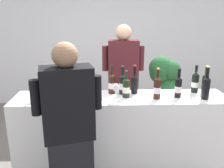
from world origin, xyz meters
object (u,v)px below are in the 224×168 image
(wine_bottle_4, at_px, (206,87))
(wine_bottle_8, at_px, (126,88))
(ice_bucket, at_px, (81,88))
(person_server, at_px, (123,91))
(wine_glass, at_px, (116,89))
(wine_bottle_7, at_px, (122,84))
(wine_bottle_11, at_px, (157,88))
(person_guest, at_px, (70,143))
(potted_shrub, at_px, (166,89))
(wine_bottle_2, at_px, (195,82))
(wine_bottle_0, at_px, (205,83))
(wine_bottle_9, at_px, (40,89))
(wine_bottle_5, at_px, (135,83))
(wine_bottle_1, at_px, (62,84))
(wine_bottle_10, at_px, (112,83))
(wine_bottle_3, at_px, (63,87))
(wine_bottle_6, at_px, (178,87))

(wine_bottle_4, bearing_deg, wine_bottle_8, 174.20)
(ice_bucket, distance_m, person_server, 0.87)
(person_server, bearing_deg, wine_glass, -99.83)
(wine_bottle_7, bearing_deg, wine_bottle_11, -25.61)
(person_guest, bearing_deg, potted_shrub, 52.01)
(wine_bottle_7, bearing_deg, ice_bucket, -164.53)
(wine_bottle_2, bearing_deg, wine_bottle_0, -16.96)
(wine_bottle_9, distance_m, person_server, 1.19)
(wine_bottle_5, bearing_deg, potted_shrub, 54.14)
(potted_shrub, bearing_deg, wine_bottle_8, -126.30)
(wine_bottle_1, bearing_deg, wine_bottle_0, -0.80)
(person_server, bearing_deg, wine_bottle_0, -30.08)
(wine_bottle_9, relative_size, wine_bottle_10, 0.93)
(wine_bottle_2, xyz_separation_m, wine_bottle_4, (0.03, -0.24, 0.02))
(wine_bottle_8, height_order, person_server, person_server)
(wine_bottle_4, xyz_separation_m, person_server, (-0.83, 0.74, -0.28))
(wine_bottle_4, distance_m, wine_bottle_11, 0.52)
(wine_bottle_8, bearing_deg, wine_bottle_5, 51.13)
(wine_bottle_3, relative_size, wine_bottle_4, 0.86)
(wine_bottle_4, bearing_deg, wine_bottle_2, 96.77)
(wine_bottle_5, bearing_deg, person_server, 100.21)
(wine_bottle_10, bearing_deg, wine_bottle_0, -0.95)
(wine_bottle_6, height_order, potted_shrub, wine_bottle_6)
(wine_bottle_9, height_order, ice_bucket, wine_bottle_9)
(wine_bottle_11, xyz_separation_m, person_guest, (-0.87, -0.58, -0.31))
(wine_bottle_10, distance_m, potted_shrub, 1.22)
(wine_bottle_3, relative_size, wine_glass, 1.64)
(wine_bottle_9, bearing_deg, wine_bottle_0, 4.68)
(wine_bottle_1, xyz_separation_m, wine_bottle_2, (1.54, 0.01, 0.00))
(wine_bottle_7, xyz_separation_m, wine_bottle_9, (-0.89, -0.14, -0.01))
(wine_bottle_6, height_order, person_guest, person_guest)
(wine_bottle_5, bearing_deg, wine_bottle_8, -128.87)
(wine_bottle_4, xyz_separation_m, wine_bottle_7, (-0.88, 0.20, -0.02))
(wine_bottle_2, height_order, wine_bottle_6, same)
(wine_bottle_0, height_order, potted_shrub, wine_bottle_0)
(wine_bottle_3, height_order, ice_bucket, wine_bottle_3)
(wine_bottle_1, relative_size, person_guest, 0.20)
(wine_bottle_11, bearing_deg, wine_bottle_3, 175.73)
(person_guest, bearing_deg, wine_bottle_9, 122.03)
(wine_bottle_5, height_order, potted_shrub, wine_bottle_5)
(wine_bottle_0, relative_size, ice_bucket, 1.33)
(wine_bottle_7, height_order, potted_shrub, wine_bottle_7)
(wine_bottle_4, bearing_deg, ice_bucket, 176.81)
(wine_bottle_6, bearing_deg, potted_shrub, 82.42)
(wine_glass, relative_size, person_guest, 0.11)
(wine_bottle_8, relative_size, wine_bottle_11, 0.89)
(wine_bottle_8, bearing_deg, person_guest, -130.36)
(wine_bottle_3, bearing_deg, wine_bottle_8, -1.48)
(wine_bottle_10, bearing_deg, wine_bottle_11, -22.29)
(wine_bottle_11, bearing_deg, person_server, 113.89)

